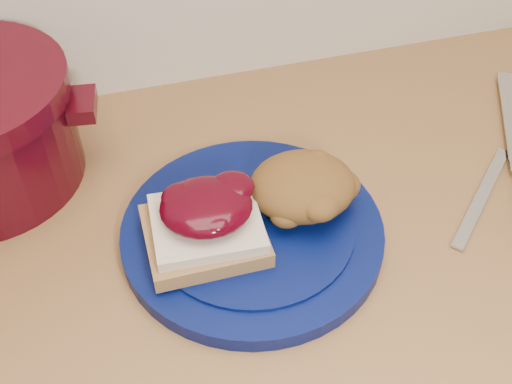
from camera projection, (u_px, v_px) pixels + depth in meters
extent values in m
cylinder|color=#040E45|center=(252.00, 232.00, 0.70)|extent=(0.32, 0.32, 0.02)
cube|color=olive|center=(205.00, 235.00, 0.67)|extent=(0.12, 0.11, 0.02)
cube|color=beige|center=(207.00, 223.00, 0.66)|extent=(0.12, 0.10, 0.01)
ellipsoid|color=#33010C|center=(206.00, 206.00, 0.65)|extent=(0.10, 0.10, 0.03)
ellipsoid|color=brown|center=(302.00, 186.00, 0.69)|extent=(0.13, 0.11, 0.06)
cube|color=silver|center=(482.00, 195.00, 0.75)|extent=(0.14, 0.14, 0.00)
cube|color=#37050E|center=(82.00, 105.00, 0.72)|extent=(0.04, 0.06, 0.02)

